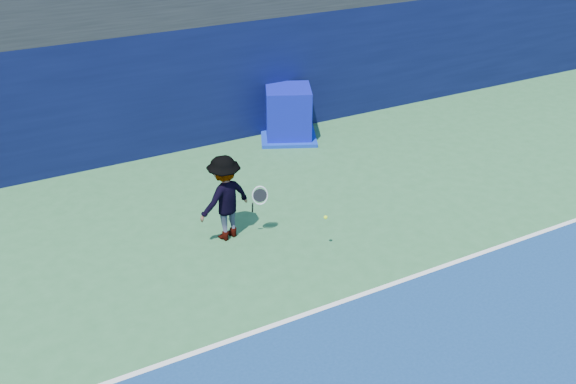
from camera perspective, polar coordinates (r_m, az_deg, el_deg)
name	(u,v)px	position (r m, az deg, el deg)	size (l,w,h in m)	color
baseline	(366,293)	(11.09, 6.96, -8.91)	(24.00, 0.10, 0.01)	white
back_wall_assembly	(199,83)	(16.37, -7.89, 9.59)	(36.00, 1.03, 3.00)	#090E36
equipment_cart	(288,115)	(16.57, 0.02, 6.84)	(1.87, 1.87, 1.35)	#0B10A2
tennis_player	(225,198)	(12.13, -5.62, -0.53)	(1.36, 0.90, 1.71)	silver
tennis_ball	(326,217)	(11.77, 3.36, -2.26)	(0.07, 0.07, 0.07)	#C1F51B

